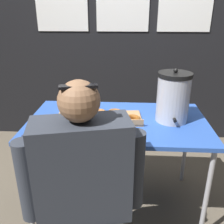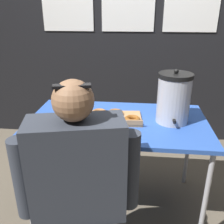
{
  "view_description": "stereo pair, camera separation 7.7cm",
  "coord_description": "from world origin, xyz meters",
  "views": [
    {
      "loc": [
        0.06,
        -1.62,
        1.47
      ],
      "look_at": [
        -0.04,
        0.0,
        0.8
      ],
      "focal_mm": 40.0,
      "sensor_mm": 36.0,
      "label": 1
    },
    {
      "loc": [
        0.13,
        -1.62,
        1.47
      ],
      "look_at": [
        -0.04,
        0.0,
        0.8
      ],
      "focal_mm": 40.0,
      "sensor_mm": 36.0,
      "label": 2
    }
  ],
  "objects": [
    {
      "name": "person_seated",
      "position": [
        -0.15,
        -0.59,
        0.55
      ],
      "size": [
        0.63,
        0.34,
        1.19
      ],
      "rotation": [
        0.0,
        0.0,
        3.37
      ],
      "color": "#33332D",
      "rests_on": "ground"
    },
    {
      "name": "ground_plane",
      "position": [
        0.0,
        0.0,
        0.0
      ],
      "size": [
        12.0,
        12.0,
        0.0
      ],
      "primitive_type": "plane",
      "color": "brown"
    },
    {
      "name": "cell_phone",
      "position": [
        -0.52,
        -0.24,
        0.74
      ],
      "size": [
        0.13,
        0.16,
        0.01
      ],
      "rotation": [
        0.0,
        0.0,
        -0.49
      ],
      "color": "#2D334C",
      "rests_on": "folding_table"
    },
    {
      "name": "folding_table",
      "position": [
        0.0,
        0.0,
        0.69
      ],
      "size": [
        1.27,
        0.73,
        0.74
      ],
      "color": "#2D56B2",
      "rests_on": "ground"
    },
    {
      "name": "donut_box",
      "position": [
        -0.15,
        -0.01,
        0.76
      ],
      "size": [
        0.62,
        0.31,
        0.05
      ],
      "rotation": [
        0.0,
        0.0,
        0.09
      ],
      "color": "tan",
      "rests_on": "folding_table"
    },
    {
      "name": "coffee_urn",
      "position": [
        0.38,
        0.02,
        0.91
      ],
      "size": [
        0.23,
        0.26,
        0.37
      ],
      "color": "#B7B7BC",
      "rests_on": "folding_table"
    },
    {
      "name": "back_wall",
      "position": [
        0.0,
        1.24,
        1.28
      ],
      "size": [
        6.0,
        0.11,
        2.55
      ],
      "color": "black",
      "rests_on": "ground"
    }
  ]
}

